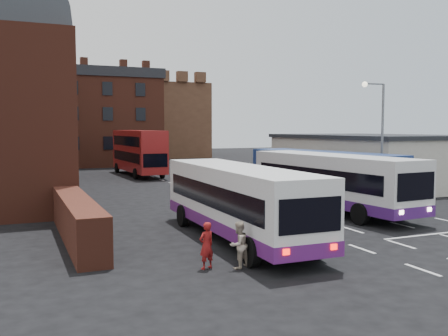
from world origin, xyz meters
name	(u,v)px	position (x,y,z in m)	size (l,w,h in m)	color
ground	(307,230)	(0.00, 0.00, 0.00)	(180.00, 180.00, 0.00)	black
forecourt_wall	(77,220)	(-10.20, 2.00, 0.90)	(1.20, 10.00, 1.80)	#602B1E
cream_building	(369,159)	(15.00, 14.00, 2.16)	(10.40, 16.40, 4.25)	beige
brick_terrace	(69,123)	(-6.00, 46.00, 5.50)	(22.00, 10.00, 11.00)	brown
castle_keep	(129,121)	(6.00, 66.00, 6.00)	(22.00, 22.00, 12.00)	brown
bus_white_outbound	(238,197)	(-3.83, -0.52, 1.86)	(3.02, 11.58, 3.15)	white
bus_white_inbound	(331,178)	(4.13, 3.99, 1.93)	(3.80, 12.20, 3.28)	silver
bus_blue	(322,172)	(5.92, 7.52, 1.93)	(4.41, 12.24, 3.26)	navy
bus_red_double	(139,152)	(-0.94, 29.89, 2.42)	(3.18, 11.48, 4.56)	maroon
street_lamp	(379,131)	(8.34, 5.03, 4.60)	(1.55, 0.41, 7.63)	slate
pedestrian_red	(206,245)	(-6.67, -4.18, 0.81)	(0.59, 0.39, 1.62)	maroon
pedestrian_beige	(239,245)	(-5.63, -4.53, 0.81)	(0.78, 0.61, 1.62)	#BCAB96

